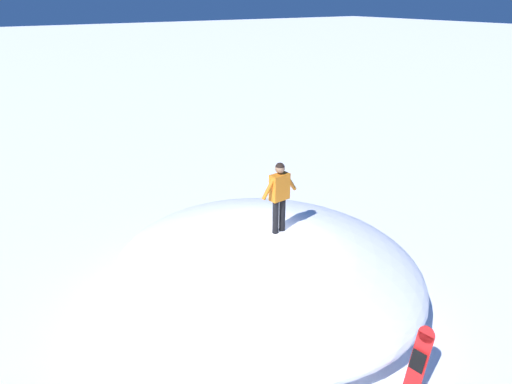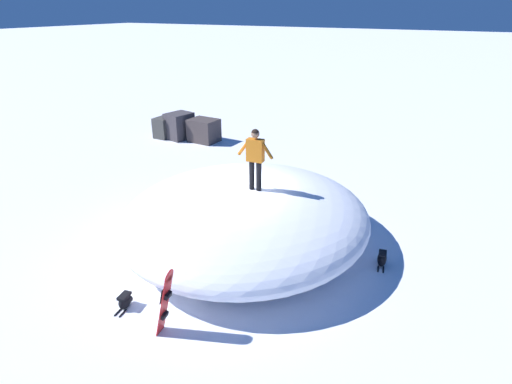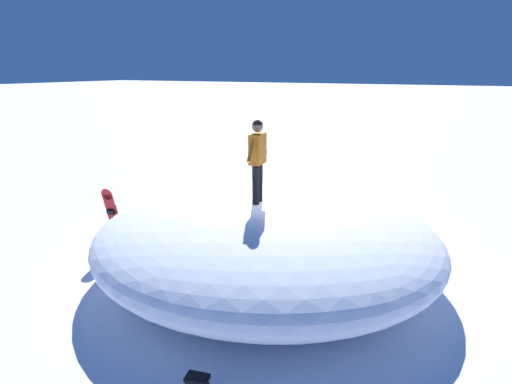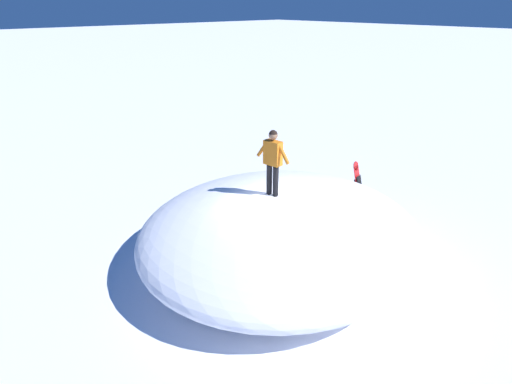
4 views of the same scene
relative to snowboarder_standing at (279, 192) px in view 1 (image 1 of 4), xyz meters
name	(u,v)px [view 1 (image 1 of 4)]	position (x,y,z in m)	size (l,w,h in m)	color
ground	(248,307)	(-0.02, -0.81, -2.75)	(240.00, 240.00, 0.00)	white
snow_mound	(265,268)	(-0.03, -0.33, -1.86)	(7.29, 6.80, 1.77)	white
snowboarder_standing	(279,192)	(0.00, 0.00, 0.00)	(0.27, 1.00, 1.65)	black
snowboard_primary_upright	(417,368)	(3.92, 0.11, -1.91)	(0.36, 0.45, 1.62)	red
backpack_near	(356,239)	(-0.77, 3.34, -2.54)	(0.58, 0.30, 0.40)	black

